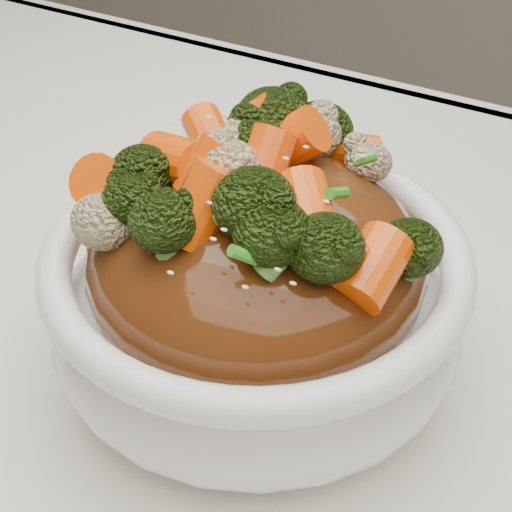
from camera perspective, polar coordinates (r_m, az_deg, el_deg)
The scene contains 8 objects.
tablecloth at distance 0.39m, azimuth 2.44°, elevation -17.50°, with size 1.20×0.80×0.04m, color white.
bowl at distance 0.40m, azimuth 0.00°, elevation -3.51°, with size 0.21×0.21×0.08m, color white, non-canonical shape.
sauce_base at distance 0.38m, azimuth 0.00°, elevation -0.34°, with size 0.16×0.16×0.09m, color #4C230D.
carrots at distance 0.34m, azimuth 0.00°, elevation 7.40°, with size 0.16×0.16×0.05m, color #F15007, non-canonical shape.
broccoli at distance 0.34m, azimuth 0.00°, elevation 7.26°, with size 0.16×0.16×0.04m, color black, non-canonical shape.
cauliflower at distance 0.35m, azimuth 0.00°, elevation 6.99°, with size 0.16×0.16×0.03m, color #C8B788, non-canonical shape.
scallions at distance 0.34m, azimuth 0.00°, elevation 7.54°, with size 0.12×0.12×0.02m, color #339121, non-canonical shape.
sesame_seeds at distance 0.34m, azimuth 0.00°, elevation 7.54°, with size 0.15×0.15×0.01m, color beige, non-canonical shape.
Camera 1 is at (0.09, -0.20, 1.06)m, focal length 55.00 mm.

